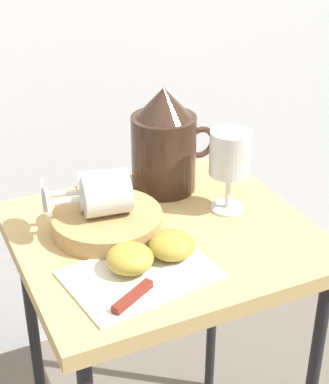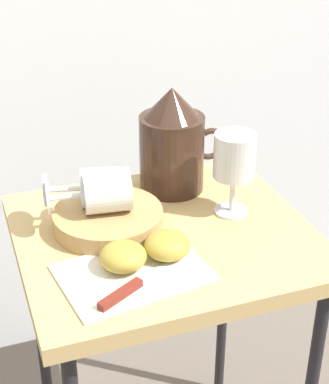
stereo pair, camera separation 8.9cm
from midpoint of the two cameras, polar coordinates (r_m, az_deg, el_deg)
The scene contains 10 objects.
table at distance 1.15m, azimuth 2.22°, elevation -6.61°, with size 0.52×0.46×0.66m.
linen_napkin at distance 1.01m, azimuth -0.36°, elevation -7.48°, with size 0.23×0.16×0.00m, color silver.
basket_tray at distance 1.12m, azimuth -2.92°, elevation -2.54°, with size 0.20×0.20×0.04m, color tan.
pitcher at distance 1.22m, azimuth 2.80°, elevation 3.90°, with size 0.18×0.13×0.21m.
wine_glass_upright at distance 1.13m, azimuth 8.66°, elevation 2.86°, with size 0.08×0.08×0.16m.
wine_glass_tipped_near at distance 1.11m, azimuth -3.39°, elevation 0.39°, with size 0.16×0.10×0.07m.
wine_glass_tipped_far at distance 1.09m, azimuth -3.23°, elevation -0.11°, with size 0.15×0.08×0.07m.
apple_half_left at distance 1.00m, azimuth -1.28°, elevation -5.98°, with size 0.08×0.08×0.04m, color #B29938.
apple_half_right at distance 1.03m, azimuth 2.75°, elevation -4.95°, with size 0.08×0.08×0.04m, color #B29938.
knife at distance 0.97m, azimuth -0.03°, elevation -8.57°, with size 0.19×0.12×0.01m.
Camera 2 is at (-0.32, -0.89, 1.26)m, focal length 58.29 mm.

